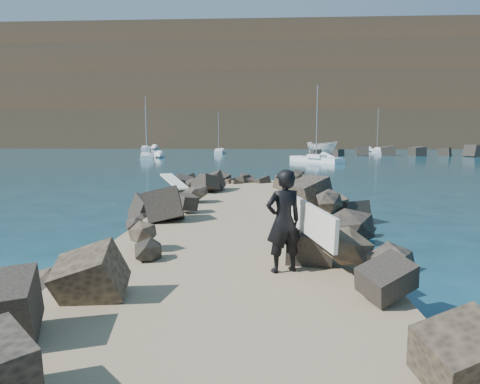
# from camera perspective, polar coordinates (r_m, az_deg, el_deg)

# --- Properties ---
(ground) EXTENTS (800.00, 800.00, 0.00)m
(ground) POSITION_cam_1_polar(r_m,az_deg,el_deg) (14.01, 0.22, -5.56)
(ground) COLOR #0F384C
(ground) RESTS_ON ground
(jetty) EXTENTS (6.00, 26.00, 0.60)m
(jetty) POSITION_cam_1_polar(r_m,az_deg,el_deg) (12.00, -0.26, -6.32)
(jetty) COLOR #8C7759
(jetty) RESTS_ON ground
(riprap_left) EXTENTS (2.60, 22.00, 1.00)m
(riprap_left) POSITION_cam_1_polar(r_m,az_deg,el_deg) (12.93, -13.11, -4.60)
(riprap_left) COLOR black
(riprap_left) RESTS_ON ground
(riprap_right) EXTENTS (2.60, 22.00, 1.00)m
(riprap_right) POSITION_cam_1_polar(r_m,az_deg,el_deg) (12.62, 13.19, -4.90)
(riprap_right) COLOR black
(riprap_right) RESTS_ON ground
(headland) EXTENTS (360.00, 140.00, 32.00)m
(headland) POSITION_cam_1_polar(r_m,az_deg,el_deg) (174.35, 6.25, 11.70)
(headland) COLOR #2D4919
(headland) RESTS_ON ground
(surfboard_resting) EXTENTS (1.65, 2.17, 0.07)m
(surfboard_resting) POSITION_cam_1_polar(r_m,az_deg,el_deg) (19.25, -8.77, 1.07)
(surfboard_resting) COLOR white
(surfboard_resting) RESTS_ON riprap_left
(boat_imported) EXTENTS (5.96, 5.22, 2.24)m
(boat_imported) POSITION_cam_1_polar(r_m,az_deg,el_deg) (75.44, 10.87, 5.83)
(boat_imported) COLOR silver
(boat_imported) RESTS_ON ground
(surfer_with_board) EXTENTS (1.26, 2.34, 1.95)m
(surfer_with_board) POSITION_cam_1_polar(r_m,az_deg,el_deg) (8.08, 6.28, -3.84)
(surfer_with_board) COLOR black
(surfer_with_board) RESTS_ON jetty
(sailboat_d) EXTENTS (2.71, 7.21, 8.50)m
(sailboat_d) POSITION_cam_1_polar(r_m,az_deg,el_deg) (85.88, 17.79, 5.28)
(sailboat_d) COLOR white
(sailboat_d) RESTS_ON ground
(sailboat_b) EXTENTS (1.83, 6.25, 7.54)m
(sailboat_b) POSITION_cam_1_polar(r_m,az_deg,el_deg) (74.65, -2.87, 5.35)
(sailboat_b) COLOR white
(sailboat_b) RESTS_ON ground
(sailboat_c) EXTENTS (5.98, 7.22, 9.26)m
(sailboat_c) POSITION_cam_1_polar(r_m,az_deg,el_deg) (52.24, 10.11, 4.31)
(sailboat_c) COLOR white
(sailboat_c) RESTS_ON ground
(sailboat_a) EXTENTS (3.22, 7.28, 8.58)m
(sailboat_a) POSITION_cam_1_polar(r_m,az_deg,el_deg) (59.69, -12.30, 4.64)
(sailboat_a) COLOR white
(sailboat_a) RESTS_ON ground
(sailboat_e) EXTENTS (3.51, 8.54, 9.92)m
(sailboat_e) POSITION_cam_1_polar(r_m,az_deg,el_deg) (98.88, -12.39, 5.71)
(sailboat_e) COLOR white
(sailboat_e) RESTS_ON ground
(headland_buildings) EXTENTS (137.50, 30.50, 5.00)m
(headland_buildings) POSITION_cam_1_polar(r_m,az_deg,el_deg) (169.43, 8.91, 17.91)
(headland_buildings) COLOR white
(headland_buildings) RESTS_ON headland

